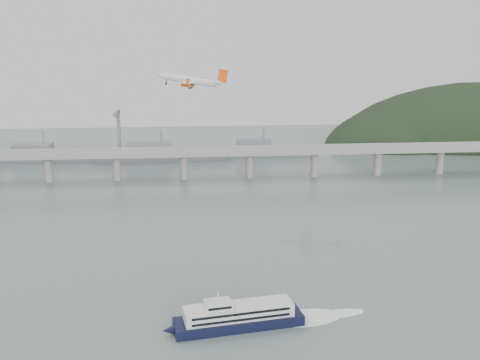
{
  "coord_description": "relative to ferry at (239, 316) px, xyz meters",
  "views": [
    {
      "loc": [
        -23.17,
        -214.12,
        106.48
      ],
      "look_at": [
        0.0,
        55.0,
        36.0
      ],
      "focal_mm": 42.0,
      "sensor_mm": 36.0,
      "label": 1
    }
  ],
  "objects": [
    {
      "name": "bridge",
      "position": [
        6.24,
        224.73,
        13.55
      ],
      "size": [
        800.0,
        22.0,
        23.9
      ],
      "color": "gray",
      "rests_on": "ground"
    },
    {
      "name": "distant_fleet",
      "position": [
        -147.97,
        289.81,
        2.12
      ],
      "size": [
        453.0,
        60.9,
        40.0
      ],
      "color": "slate",
      "rests_on": "ground"
    },
    {
      "name": "ground",
      "position": [
        7.39,
        24.73,
        -4.1
      ],
      "size": [
        900.0,
        900.0,
        0.0
      ],
      "primitive_type": "plane",
      "color": "slate",
      "rests_on": "ground"
    },
    {
      "name": "airliner",
      "position": [
        -15.6,
        118.55,
        78.02
      ],
      "size": [
        39.67,
        36.57,
        11.08
      ],
      "rotation": [
        0.05,
        -0.14,
        2.91
      ],
      "color": "silver",
      "rests_on": "ground"
    },
    {
      "name": "ferry",
      "position": [
        0.0,
        0.0,
        0.0
      ],
      "size": [
        79.83,
        22.92,
        15.11
      ],
      "rotation": [
        0.0,
        0.0,
        0.16
      ],
      "color": "black",
      "rests_on": "ground"
    }
  ]
}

